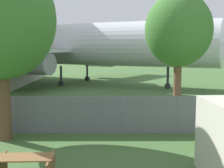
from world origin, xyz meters
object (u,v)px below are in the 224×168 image
(airplane, at_px, (82,45))
(picnic_bench_open_grass, at_px, (25,166))
(tree_behind_benches, at_px, (1,20))
(tree_near_hangar, at_px, (179,30))

(airplane, relative_size, picnic_bench_open_grass, 20.80)
(picnic_bench_open_grass, bearing_deg, airplane, 91.02)
(tree_behind_benches, bearing_deg, picnic_bench_open_grass, -64.67)
(picnic_bench_open_grass, xyz_separation_m, tree_behind_benches, (-2.01, 4.24, 4.71))
(airplane, xyz_separation_m, picnic_bench_open_grass, (0.46, -25.53, -3.86))
(picnic_bench_open_grass, relative_size, tree_behind_benches, 0.23)
(picnic_bench_open_grass, height_order, tree_near_hangar, tree_near_hangar)
(picnic_bench_open_grass, bearing_deg, tree_behind_benches, 115.33)
(airplane, distance_m, picnic_bench_open_grass, 25.83)
(airplane, relative_size, tree_behind_benches, 4.74)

